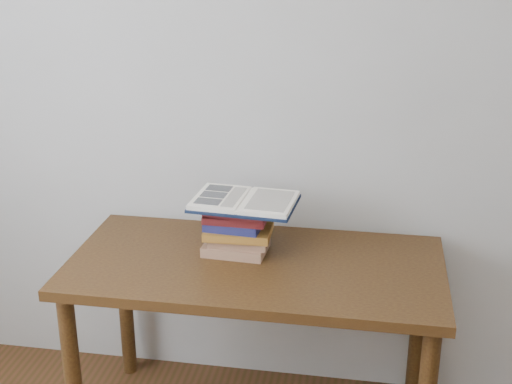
# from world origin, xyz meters

# --- Properties ---
(room_shell) EXTENTS (3.54, 3.54, 2.62)m
(room_shell) POSITION_xyz_m (-0.08, 0.01, 1.63)
(room_shell) COLOR #B7B5AD
(room_shell) RESTS_ON ground
(desk) EXTENTS (1.34, 0.67, 0.72)m
(desk) POSITION_xyz_m (-0.02, 1.38, 0.62)
(desk) COLOR #4A3012
(desk) RESTS_ON ground
(book_stack) EXTENTS (0.26, 0.19, 0.18)m
(book_stack) POSITION_xyz_m (-0.10, 1.46, 0.81)
(book_stack) COLOR #8C6348
(book_stack) RESTS_ON desk
(open_book) EXTENTS (0.38, 0.28, 0.03)m
(open_book) POSITION_xyz_m (-0.07, 1.47, 0.91)
(open_book) COLOR black
(open_book) RESTS_ON book_stack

